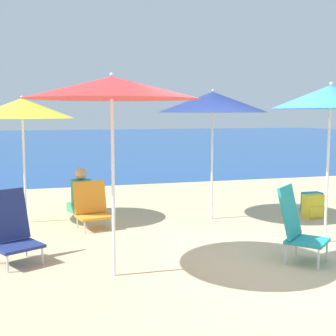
{
  "coord_description": "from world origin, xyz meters",
  "views": [
    {
      "loc": [
        -2.62,
        -5.12,
        1.78
      ],
      "look_at": [
        -0.74,
        1.27,
        1.0
      ],
      "focal_mm": 50.0,
      "sensor_mm": 36.0,
      "label": 1
    }
  ],
  "objects_px": {
    "beach_chair_teal": "(297,225)",
    "backpack_yellow": "(313,207)",
    "beach_umbrella_yellow": "(22,108)",
    "beach_chair_navy": "(11,229)",
    "beach_umbrella_navy": "(213,102)",
    "beach_umbrella_blue": "(331,97)",
    "beach_chair_orange": "(92,206)",
    "beach_umbrella_red": "(112,88)",
    "backpack_teal": "(312,202)",
    "person_seated_near": "(81,195)"
  },
  "relations": [
    {
      "from": "beach_umbrella_blue",
      "to": "beach_umbrella_navy",
      "type": "distance_m",
      "value": 2.05
    },
    {
      "from": "beach_umbrella_red",
      "to": "beach_chair_orange",
      "type": "bearing_deg",
      "value": 88.89
    },
    {
      "from": "beach_chair_orange",
      "to": "backpack_teal",
      "type": "relative_size",
      "value": 2.08
    },
    {
      "from": "beach_chair_navy",
      "to": "backpack_yellow",
      "type": "relative_size",
      "value": 2.14
    },
    {
      "from": "beach_umbrella_red",
      "to": "beach_chair_teal",
      "type": "bearing_deg",
      "value": -3.19
    },
    {
      "from": "beach_umbrella_blue",
      "to": "beach_umbrella_navy",
      "type": "height_order",
      "value": "beach_umbrella_blue"
    },
    {
      "from": "beach_umbrella_yellow",
      "to": "backpack_yellow",
      "type": "xyz_separation_m",
      "value": [
        4.71,
        -1.04,
        -1.66
      ]
    },
    {
      "from": "beach_umbrella_blue",
      "to": "backpack_teal",
      "type": "xyz_separation_m",
      "value": [
        1.01,
        1.84,
        -1.83
      ]
    },
    {
      "from": "beach_umbrella_red",
      "to": "beach_umbrella_blue",
      "type": "height_order",
      "value": "beach_umbrella_red"
    },
    {
      "from": "person_seated_near",
      "to": "backpack_yellow",
      "type": "relative_size",
      "value": 2.02
    },
    {
      "from": "beach_umbrella_navy",
      "to": "person_seated_near",
      "type": "relative_size",
      "value": 2.67
    },
    {
      "from": "beach_umbrella_navy",
      "to": "beach_chair_navy",
      "type": "distance_m",
      "value": 3.83
    },
    {
      "from": "beach_umbrella_navy",
      "to": "backpack_yellow",
      "type": "xyz_separation_m",
      "value": [
        1.69,
        -0.43,
        -1.76
      ]
    },
    {
      "from": "beach_chair_navy",
      "to": "backpack_teal",
      "type": "xyz_separation_m",
      "value": [
        5.15,
        1.53,
        -0.23
      ]
    },
    {
      "from": "beach_umbrella_red",
      "to": "backpack_teal",
      "type": "xyz_separation_m",
      "value": [
        4.05,
        2.36,
        -1.87
      ]
    },
    {
      "from": "beach_chair_orange",
      "to": "beach_umbrella_navy",
      "type": "bearing_deg",
      "value": -10.06
    },
    {
      "from": "beach_umbrella_navy",
      "to": "person_seated_near",
      "type": "distance_m",
      "value": 2.88
    },
    {
      "from": "beach_umbrella_red",
      "to": "person_seated_near",
      "type": "bearing_deg",
      "value": 89.91
    },
    {
      "from": "beach_umbrella_navy",
      "to": "backpack_yellow",
      "type": "distance_m",
      "value": 2.48
    },
    {
      "from": "beach_umbrella_blue",
      "to": "backpack_yellow",
      "type": "height_order",
      "value": "beach_umbrella_blue"
    },
    {
      "from": "person_seated_near",
      "to": "beach_umbrella_red",
      "type": "bearing_deg",
      "value": -106.03
    },
    {
      "from": "beach_umbrella_red",
      "to": "beach_umbrella_navy",
      "type": "relative_size",
      "value": 1.02
    },
    {
      "from": "person_seated_near",
      "to": "beach_chair_orange",
      "type": "bearing_deg",
      "value": -104.15
    },
    {
      "from": "beach_umbrella_red",
      "to": "beach_chair_navy",
      "type": "height_order",
      "value": "beach_umbrella_red"
    },
    {
      "from": "beach_chair_navy",
      "to": "beach_umbrella_navy",
      "type": "bearing_deg",
      "value": -2.03
    },
    {
      "from": "beach_chair_navy",
      "to": "beach_umbrella_red",
      "type": "bearing_deg",
      "value": -64.29
    },
    {
      "from": "beach_umbrella_navy",
      "to": "beach_chair_navy",
      "type": "height_order",
      "value": "beach_umbrella_navy"
    },
    {
      "from": "beach_umbrella_navy",
      "to": "beach_chair_teal",
      "type": "xyz_separation_m",
      "value": [
        0.13,
        -2.44,
        -1.51
      ]
    },
    {
      "from": "beach_umbrella_yellow",
      "to": "beach_chair_teal",
      "type": "xyz_separation_m",
      "value": [
        3.15,
        -3.04,
        -1.4
      ]
    },
    {
      "from": "beach_chair_orange",
      "to": "beach_chair_teal",
      "type": "bearing_deg",
      "value": -59.55
    },
    {
      "from": "backpack_yellow",
      "to": "beach_chair_orange",
      "type": "bearing_deg",
      "value": 174.25
    },
    {
      "from": "beach_chair_navy",
      "to": "beach_chair_orange",
      "type": "bearing_deg",
      "value": 24.14
    },
    {
      "from": "person_seated_near",
      "to": "backpack_yellow",
      "type": "bearing_deg",
      "value": -38.95
    },
    {
      "from": "beach_umbrella_navy",
      "to": "beach_chair_teal",
      "type": "relative_size",
      "value": 2.38
    },
    {
      "from": "backpack_yellow",
      "to": "beach_umbrella_red",
      "type": "bearing_deg",
      "value": -153.42
    },
    {
      "from": "beach_umbrella_yellow",
      "to": "backpack_teal",
      "type": "height_order",
      "value": "beach_umbrella_yellow"
    },
    {
      "from": "beach_umbrella_navy",
      "to": "beach_umbrella_yellow",
      "type": "bearing_deg",
      "value": 168.66
    },
    {
      "from": "beach_umbrella_navy",
      "to": "beach_chair_teal",
      "type": "height_order",
      "value": "beach_umbrella_navy"
    },
    {
      "from": "beach_umbrella_yellow",
      "to": "beach_chair_navy",
      "type": "height_order",
      "value": "beach_umbrella_yellow"
    },
    {
      "from": "beach_umbrella_blue",
      "to": "beach_chair_navy",
      "type": "bearing_deg",
      "value": 175.64
    },
    {
      "from": "backpack_teal",
      "to": "backpack_yellow",
      "type": "xyz_separation_m",
      "value": [
        -0.3,
        -0.48,
        0.03
      ]
    },
    {
      "from": "beach_chair_orange",
      "to": "person_seated_near",
      "type": "distance_m",
      "value": 1.22
    },
    {
      "from": "beach_chair_teal",
      "to": "backpack_yellow",
      "type": "relative_size",
      "value": 2.27
    },
    {
      "from": "beach_umbrella_blue",
      "to": "backpack_yellow",
      "type": "xyz_separation_m",
      "value": [
        0.71,
        1.36,
        -1.8
      ]
    },
    {
      "from": "beach_umbrella_red",
      "to": "backpack_teal",
      "type": "height_order",
      "value": "beach_umbrella_red"
    },
    {
      "from": "beach_chair_orange",
      "to": "backpack_yellow",
      "type": "relative_size",
      "value": 1.8
    },
    {
      "from": "beach_umbrella_red",
      "to": "beach_umbrella_blue",
      "type": "distance_m",
      "value": 3.09
    },
    {
      "from": "beach_umbrella_yellow",
      "to": "beach_umbrella_navy",
      "type": "height_order",
      "value": "beach_umbrella_navy"
    },
    {
      "from": "beach_umbrella_yellow",
      "to": "beach_umbrella_blue",
      "type": "relative_size",
      "value": 0.94
    },
    {
      "from": "beach_umbrella_blue",
      "to": "beach_chair_teal",
      "type": "distance_m",
      "value": 1.87
    }
  ]
}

